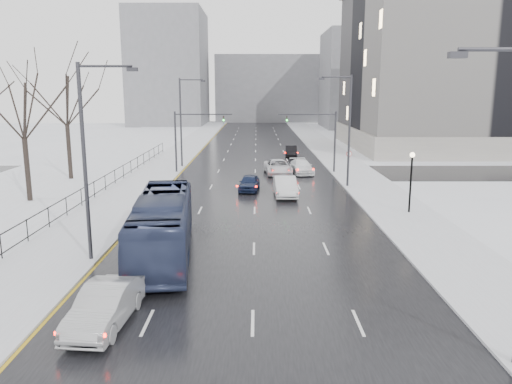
{
  "coord_description": "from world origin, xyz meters",
  "views": [
    {
      "loc": [
        0.15,
        -4.5,
        8.68
      ],
      "look_at": [
        0.11,
        25.69,
        2.5
      ],
      "focal_mm": 35.0,
      "sensor_mm": 36.0,
      "label": 1
    }
  ],
  "objects_px": {
    "lamppost_r_mid": "(411,174)",
    "sedan_right_distant": "(291,151)",
    "tree_park_e": "(71,180)",
    "mast_signal_right": "(325,134)",
    "no_uturn_sign": "(349,157)",
    "bus": "(163,226)",
    "sedan_right_cross": "(278,167)",
    "tree_park_d": "(30,202)",
    "streetlight_l_far": "(183,118)",
    "sedan_center_near": "(249,183)",
    "mast_signal_left": "(186,134)",
    "sedan_left_near": "(105,306)",
    "streetlight_r_mid": "(347,125)",
    "streetlight_l_near": "(89,153)",
    "sedan_right_far": "(302,167)",
    "sedan_right_near": "(285,186)"
  },
  "relations": [
    {
      "from": "mast_signal_right",
      "to": "sedan_center_near",
      "type": "distance_m",
      "value": 12.88
    },
    {
      "from": "no_uturn_sign",
      "to": "sedan_right_far",
      "type": "relative_size",
      "value": 0.55
    },
    {
      "from": "streetlight_r_mid",
      "to": "no_uturn_sign",
      "type": "bearing_deg",
      "value": 75.52
    },
    {
      "from": "lamppost_r_mid",
      "to": "sedan_left_near",
      "type": "xyz_separation_m",
      "value": [
        -16.49,
        -17.2,
        -2.13
      ]
    },
    {
      "from": "streetlight_l_far",
      "to": "lamppost_r_mid",
      "type": "relative_size",
      "value": 2.34
    },
    {
      "from": "mast_signal_left",
      "to": "lamppost_r_mid",
      "type": "bearing_deg",
      "value": -44.48
    },
    {
      "from": "sedan_right_distant",
      "to": "mast_signal_right",
      "type": "bearing_deg",
      "value": -76.08
    },
    {
      "from": "sedan_right_far",
      "to": "streetlight_l_far",
      "type": "bearing_deg",
      "value": 154.15
    },
    {
      "from": "sedan_right_near",
      "to": "sedan_right_distant",
      "type": "distance_m",
      "value": 25.33
    },
    {
      "from": "tree_park_e",
      "to": "no_uturn_sign",
      "type": "bearing_deg",
      "value": 0.0
    },
    {
      "from": "sedan_left_near",
      "to": "streetlight_r_mid",
      "type": "bearing_deg",
      "value": 68.05
    },
    {
      "from": "lamppost_r_mid",
      "to": "sedan_right_distant",
      "type": "bearing_deg",
      "value": 101.38
    },
    {
      "from": "tree_park_d",
      "to": "bus",
      "type": "xyz_separation_m",
      "value": [
        13.0,
        -13.15,
        1.68
      ]
    },
    {
      "from": "lamppost_r_mid",
      "to": "mast_signal_left",
      "type": "relative_size",
      "value": 0.66
    },
    {
      "from": "bus",
      "to": "sedan_center_near",
      "type": "distance_m",
      "value": 18.03
    },
    {
      "from": "mast_signal_left",
      "to": "sedan_right_distant",
      "type": "bearing_deg",
      "value": 47.67
    },
    {
      "from": "no_uturn_sign",
      "to": "tree_park_d",
      "type": "bearing_deg",
      "value": -159.68
    },
    {
      "from": "bus",
      "to": "sedan_right_cross",
      "type": "relative_size",
      "value": 2.12
    },
    {
      "from": "sedan_center_near",
      "to": "sedan_right_distant",
      "type": "bearing_deg",
      "value": 82.74
    },
    {
      "from": "sedan_right_far",
      "to": "sedan_right_distant",
      "type": "xyz_separation_m",
      "value": [
        -0.16,
        13.77,
        -0.01
      ]
    },
    {
      "from": "tree_park_e",
      "to": "streetlight_l_near",
      "type": "distance_m",
      "value": 26.61
    },
    {
      "from": "tree_park_e",
      "to": "sedan_left_near",
      "type": "xyz_separation_m",
      "value": [
        12.71,
        -31.2,
        0.82
      ]
    },
    {
      "from": "mast_signal_left",
      "to": "no_uturn_sign",
      "type": "distance_m",
      "value": 17.1
    },
    {
      "from": "tree_park_e",
      "to": "sedan_right_cross",
      "type": "bearing_deg",
      "value": 7.89
    },
    {
      "from": "no_uturn_sign",
      "to": "tree_park_e",
      "type": "bearing_deg",
      "value": 180.0
    },
    {
      "from": "mast_signal_right",
      "to": "tree_park_d",
      "type": "bearing_deg",
      "value": -150.88
    },
    {
      "from": "tree_park_d",
      "to": "mast_signal_left",
      "type": "xyz_separation_m",
      "value": [
        10.47,
        14.0,
        4.11
      ]
    },
    {
      "from": "streetlight_l_far",
      "to": "sedan_center_near",
      "type": "bearing_deg",
      "value": -60.7
    },
    {
      "from": "streetlight_l_near",
      "to": "sedan_right_distant",
      "type": "bearing_deg",
      "value": 72.64
    },
    {
      "from": "streetlight_l_near",
      "to": "no_uturn_sign",
      "type": "distance_m",
      "value": 29.81
    },
    {
      "from": "streetlight_l_far",
      "to": "sedan_center_near",
      "type": "height_order",
      "value": "streetlight_l_far"
    },
    {
      "from": "tree_park_e",
      "to": "lamppost_r_mid",
      "type": "bearing_deg",
      "value": -25.62
    },
    {
      "from": "streetlight_l_near",
      "to": "lamppost_r_mid",
      "type": "distance_m",
      "value": 21.78
    },
    {
      "from": "tree_park_e",
      "to": "sedan_right_cross",
      "type": "xyz_separation_m",
      "value": [
        20.55,
        2.85,
        0.81
      ]
    },
    {
      "from": "streetlight_r_mid",
      "to": "sedan_right_far",
      "type": "xyz_separation_m",
      "value": [
        -3.29,
        7.44,
        -4.86
      ]
    },
    {
      "from": "tree_park_e",
      "to": "no_uturn_sign",
      "type": "distance_m",
      "value": 27.5
    },
    {
      "from": "lamppost_r_mid",
      "to": "streetlight_r_mid",
      "type": "bearing_deg",
      "value": 105.82
    },
    {
      "from": "sedan_right_far",
      "to": "bus",
      "type": "bearing_deg",
      "value": -116.6
    },
    {
      "from": "mast_signal_right",
      "to": "sedan_right_cross",
      "type": "xyz_separation_m",
      "value": [
        -4.97,
        -1.15,
        -3.3
      ]
    },
    {
      "from": "mast_signal_left",
      "to": "sedan_right_cross",
      "type": "bearing_deg",
      "value": -6.79
    },
    {
      "from": "tree_park_e",
      "to": "mast_signal_right",
      "type": "height_order",
      "value": "tree_park_e"
    },
    {
      "from": "sedan_left_near",
      "to": "sedan_center_near",
      "type": "xyz_separation_m",
      "value": [
        4.99,
        25.54,
        -0.09
      ]
    },
    {
      "from": "sedan_right_cross",
      "to": "sedan_right_far",
      "type": "height_order",
      "value": "sedan_right_cross"
    },
    {
      "from": "streetlight_r_mid",
      "to": "mast_signal_left",
      "type": "distance_m",
      "value": 17.5
    },
    {
      "from": "mast_signal_right",
      "to": "mast_signal_left",
      "type": "xyz_separation_m",
      "value": [
        -14.65,
        0.0,
        0.0
      ]
    },
    {
      "from": "mast_signal_right",
      "to": "mast_signal_left",
      "type": "height_order",
      "value": "same"
    },
    {
      "from": "sedan_left_near",
      "to": "mast_signal_right",
      "type": "bearing_deg",
      "value": 74.71
    },
    {
      "from": "tree_park_d",
      "to": "sedan_right_cross",
      "type": "xyz_separation_m",
      "value": [
        20.15,
        12.85,
        0.81
      ]
    },
    {
      "from": "mast_signal_right",
      "to": "sedan_right_far",
      "type": "xyz_separation_m",
      "value": [
        -2.45,
        -0.56,
        -3.35
      ]
    },
    {
      "from": "tree_park_d",
      "to": "tree_park_e",
      "type": "height_order",
      "value": "tree_park_e"
    }
  ]
}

